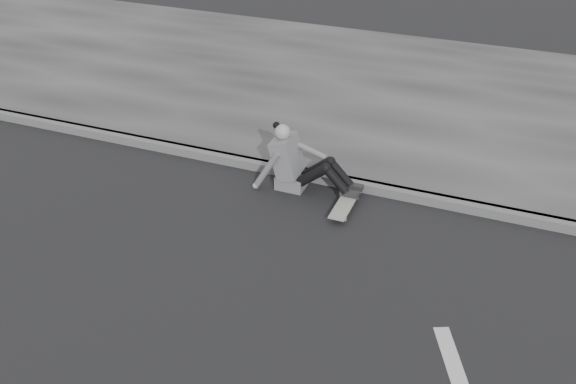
% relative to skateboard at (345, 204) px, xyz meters
% --- Properties ---
extents(ground, '(80.00, 80.00, 0.00)m').
position_rel_skateboard_xyz_m(ground, '(-0.51, -2.07, -0.07)').
color(ground, black).
rests_on(ground, ground).
extents(curb, '(24.00, 0.16, 0.12)m').
position_rel_skateboard_xyz_m(curb, '(-0.51, 0.51, -0.01)').
color(curb, '#525252').
rests_on(curb, ground).
extents(sidewalk, '(24.00, 6.00, 0.12)m').
position_rel_skateboard_xyz_m(sidewalk, '(-0.51, 3.53, -0.01)').
color(sidewalk, '#353535').
rests_on(sidewalk, ground).
extents(skateboard, '(0.20, 0.78, 0.09)m').
position_rel_skateboard_xyz_m(skateboard, '(0.00, 0.00, 0.00)').
color(skateboard, '#A1A19C').
rests_on(skateboard, ground).
extents(seated_woman, '(1.38, 0.46, 0.88)m').
position_rel_skateboard_xyz_m(seated_woman, '(-0.73, 0.25, 0.29)').
color(seated_woman, '#58595B').
rests_on(seated_woman, ground).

